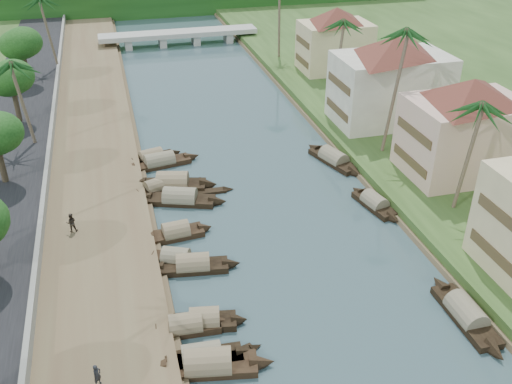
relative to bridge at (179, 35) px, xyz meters
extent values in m
plane|color=#384F54|center=(0.00, -72.00, -1.72)|extent=(220.00, 220.00, 0.00)
cube|color=brown|center=(-16.00, -52.00, -1.32)|extent=(10.00, 180.00, 0.80)
cube|color=#2C451B|center=(19.00, -52.00, -1.12)|extent=(16.00, 180.00, 1.20)
cube|color=slate|center=(-20.20, -52.00, -0.37)|extent=(0.40, 180.00, 1.10)
cube|color=#AAA89F|center=(0.00, 0.00, 0.28)|extent=(28.00, 4.00, 0.80)
cube|color=#AAA89F|center=(-9.00, 0.00, -0.82)|extent=(1.20, 3.50, 1.80)
cube|color=#AAA89F|center=(-3.00, 0.00, -0.82)|extent=(1.20, 3.50, 1.80)
cube|color=#AAA89F|center=(3.00, 0.00, -0.82)|extent=(1.20, 3.50, 1.80)
cube|color=#AAA89F|center=(9.00, 0.00, -0.82)|extent=(1.20, 3.50, 1.80)
cube|color=brown|center=(12.95, -74.00, 1.48)|extent=(0.10, 6.40, 0.90)
cube|color=brown|center=(12.95, -74.00, 4.68)|extent=(0.10, 6.40, 0.90)
cube|color=#DAAA9A|center=(20.00, -58.00, 3.23)|extent=(11.00, 8.00, 7.50)
pyramid|color=brown|center=(20.00, -58.00, 8.08)|extent=(14.11, 14.11, 2.20)
cube|color=brown|center=(14.45, -58.00, 1.35)|extent=(0.10, 6.40, 0.90)
cube|color=brown|center=(14.45, -58.00, 4.35)|extent=(0.10, 6.40, 0.90)
cube|color=white|center=(19.00, -44.00, 3.48)|extent=(13.00, 8.00, 8.00)
pyramid|color=brown|center=(19.00, -44.00, 8.58)|extent=(15.59, 15.59, 2.20)
cube|color=brown|center=(12.45, -44.00, 1.48)|extent=(0.10, 6.40, 0.90)
cube|color=brown|center=(12.45, -44.00, 4.68)|extent=(0.10, 6.40, 0.90)
cube|color=beige|center=(20.00, -24.00, 2.98)|extent=(10.00, 7.00, 7.00)
pyramid|color=brown|center=(20.00, -24.00, 7.58)|extent=(12.62, 12.62, 2.20)
cube|color=brown|center=(14.95, -24.00, 1.23)|extent=(0.10, 5.60, 0.90)
cube|color=brown|center=(14.95, -24.00, 4.03)|extent=(0.10, 5.60, 0.90)
cube|color=black|center=(-9.14, -76.25, -1.52)|extent=(6.55, 3.06, 0.70)
cone|color=black|center=(-5.70, -76.88, -1.44)|extent=(2.09, 2.06, 1.97)
cone|color=black|center=(-12.58, -75.62, -1.44)|extent=(2.09, 2.06, 1.97)
cylinder|color=#8A7058|center=(-9.14, -76.25, -1.14)|extent=(5.10, 2.87, 2.04)
cube|color=black|center=(-9.43, -75.56, -1.52)|extent=(5.45, 2.02, 0.70)
cone|color=black|center=(-6.46, -75.73, -1.44)|extent=(1.63, 1.63, 1.71)
cone|color=black|center=(-12.40, -75.38, -1.44)|extent=(1.63, 1.63, 1.71)
cylinder|color=gray|center=(-9.43, -75.56, -1.14)|extent=(4.19, 2.01, 1.78)
cube|color=black|center=(-10.00, -72.40, -1.52)|extent=(4.88, 1.90, 0.70)
cone|color=black|center=(-7.34, -72.55, -1.44)|extent=(1.47, 1.54, 1.62)
cone|color=black|center=(-12.66, -72.25, -1.44)|extent=(1.47, 1.54, 1.62)
cylinder|color=#8A7058|center=(-10.00, -72.40, -1.14)|extent=(3.76, 1.90, 1.69)
cube|color=black|center=(-8.62, -72.20, -1.52)|extent=(4.66, 2.46, 0.70)
cone|color=black|center=(-6.20, -72.63, -1.44)|extent=(1.56, 1.74, 1.68)
cone|color=black|center=(-11.05, -71.77, -1.44)|extent=(1.56, 1.74, 1.68)
cylinder|color=#8A7058|center=(-8.62, -72.20, -1.14)|extent=(3.64, 2.34, 1.78)
cube|color=black|center=(-9.58, -64.44, -1.52)|extent=(4.84, 3.37, 0.70)
cone|color=black|center=(-7.26, -65.48, -1.44)|extent=(1.82, 1.89, 1.62)
cone|color=black|center=(-11.89, -63.40, -1.44)|extent=(1.82, 1.89, 1.62)
cylinder|color=gray|center=(-9.58, -64.44, -1.14)|extent=(3.88, 2.99, 1.70)
cube|color=black|center=(-8.36, -65.68, -1.52)|extent=(5.77, 2.55, 0.70)
cone|color=black|center=(-5.30, -66.13, -1.44)|extent=(1.81, 1.80, 1.76)
cone|color=black|center=(-11.43, -65.23, -1.44)|extent=(1.81, 1.80, 1.76)
cylinder|color=#8A7058|center=(-8.36, -65.68, -1.14)|extent=(4.48, 2.42, 1.82)
cube|color=black|center=(-9.04, -60.69, -1.52)|extent=(4.91, 2.23, 0.70)
cone|color=black|center=(-6.41, -60.43, -1.44)|extent=(1.55, 1.73, 1.75)
cone|color=black|center=(-11.67, -60.95, -1.44)|extent=(1.55, 1.73, 1.75)
cylinder|color=#8A7058|center=(-9.04, -60.69, -1.14)|extent=(3.80, 2.19, 1.84)
cube|color=black|center=(-7.85, -55.01, -1.52)|extent=(6.87, 4.09, 0.70)
cone|color=black|center=(-4.41, -56.26, -1.44)|extent=(2.37, 2.30, 1.98)
cone|color=black|center=(-11.30, -53.77, -1.44)|extent=(2.37, 2.30, 1.98)
cylinder|color=gray|center=(-7.85, -55.01, -1.14)|extent=(5.43, 3.63, 2.04)
cube|color=black|center=(-9.75, -52.27, -1.52)|extent=(5.19, 3.24, 0.70)
cone|color=black|center=(-7.18, -51.31, -1.44)|extent=(1.84, 1.86, 1.61)
cone|color=black|center=(-12.32, -53.22, -1.44)|extent=(1.84, 1.86, 1.61)
cylinder|color=#8A7058|center=(-9.75, -52.27, -1.14)|extent=(4.12, 2.89, 1.68)
cube|color=black|center=(-8.14, -51.89, -1.52)|extent=(6.87, 3.81, 0.70)
cone|color=black|center=(-4.63, -52.80, -1.44)|extent=(2.34, 2.43, 2.22)
cone|color=black|center=(-11.64, -50.97, -1.44)|extent=(2.34, 2.43, 2.22)
cylinder|color=#8A7058|center=(-8.14, -51.89, -1.14)|extent=(5.41, 3.51, 2.33)
cube|color=black|center=(-8.86, -46.78, -1.52)|extent=(6.81, 2.98, 0.70)
cone|color=black|center=(-5.26, -46.13, -1.44)|extent=(2.12, 1.95, 1.86)
cone|color=black|center=(-12.46, -47.43, -1.44)|extent=(2.12, 1.95, 1.86)
cylinder|color=gray|center=(-8.86, -46.78, -1.14)|extent=(5.29, 2.77, 1.91)
cube|color=black|center=(-9.60, -45.41, -1.52)|extent=(5.33, 2.93, 0.70)
cone|color=black|center=(-6.88, -44.66, -1.44)|extent=(1.80, 1.82, 1.65)
cone|color=black|center=(-12.32, -46.15, -1.44)|extent=(1.80, 1.82, 1.65)
cylinder|color=#8A7058|center=(-9.60, -45.41, -1.14)|extent=(4.19, 2.68, 1.72)
cube|color=black|center=(9.48, -76.34, -1.52)|extent=(1.90, 6.56, 0.70)
cone|color=black|center=(9.50, -72.70, -1.44)|extent=(1.68, 1.86, 1.88)
cone|color=black|center=(9.46, -79.98, -1.44)|extent=(1.68, 1.86, 1.88)
cylinder|color=gray|center=(9.48, -76.34, -1.14)|extent=(1.96, 5.01, 1.93)
cube|color=black|center=(9.80, -60.56, -1.52)|extent=(2.68, 5.42, 0.70)
cone|color=black|center=(9.21, -57.74, -1.44)|extent=(1.76, 1.77, 1.65)
cone|color=black|center=(10.39, -63.39, -1.44)|extent=(1.76, 1.77, 1.65)
cylinder|color=gray|center=(9.80, -60.56, -1.14)|extent=(2.50, 4.24, 1.72)
cube|color=black|center=(9.51, -50.86, -1.52)|extent=(3.81, 6.86, 0.70)
cone|color=black|center=(8.39, -47.37, -1.44)|extent=(2.19, 2.30, 1.91)
cone|color=black|center=(10.62, -54.35, -1.44)|extent=(2.19, 2.30, 1.91)
cylinder|color=gray|center=(9.51, -50.86, -1.14)|extent=(3.41, 5.40, 1.96)
cube|color=black|center=(-7.69, -75.74, -1.62)|extent=(3.74, 1.73, 0.35)
cone|color=black|center=(-5.70, -75.21, -1.62)|extent=(1.09, 1.02, 0.81)
cone|color=black|center=(-9.68, -76.27, -1.62)|extent=(1.09, 1.02, 0.81)
cube|color=black|center=(-5.37, -53.85, -1.62)|extent=(4.48, 0.95, 0.35)
cone|color=black|center=(-2.85, -53.88, -1.62)|extent=(1.13, 0.91, 0.89)
cone|color=black|center=(-7.88, -53.82, -1.62)|extent=(1.13, 0.91, 0.89)
cylinder|color=brown|center=(16.00, -64.18, 4.47)|extent=(1.32, 0.36, 9.98)
sphere|color=#164317|center=(16.00, -64.18, 9.27)|extent=(3.20, 3.20, 3.20)
cylinder|color=brown|center=(15.00, -51.74, 6.05)|extent=(1.71, 0.36, 13.12)
sphere|color=#164317|center=(15.00, -51.74, 12.37)|extent=(3.20, 3.20, 3.20)
cylinder|color=brown|center=(16.00, -34.69, 4.49)|extent=(1.13, 0.36, 10.02)
sphere|color=#164317|center=(16.00, -34.69, 9.30)|extent=(3.20, 3.20, 3.20)
cylinder|color=brown|center=(-22.00, -40.30, 4.27)|extent=(1.22, 0.36, 9.17)
sphere|color=#164317|center=(-22.00, -40.30, 8.67)|extent=(3.20, 3.20, 3.20)
cylinder|color=brown|center=(14.00, -15.42, 4.95)|extent=(0.48, 0.36, 10.95)
cylinder|color=brown|center=(-20.50, -12.60, 4.82)|extent=(1.38, 0.36, 10.28)
cylinder|color=#4D3F2C|center=(-24.00, -48.89, 1.36)|extent=(0.60, 0.60, 3.44)
cylinder|color=#4D3F2C|center=(-24.00, -33.37, 1.48)|extent=(0.60, 0.60, 3.69)
ellipsoid|color=#153C10|center=(-24.00, -33.37, 5.01)|extent=(4.78, 4.78, 3.93)
cylinder|color=#4D3F2C|center=(-24.00, -19.16, 1.56)|extent=(0.60, 0.60, 3.85)
ellipsoid|color=#153C10|center=(-24.00, -19.16, 5.23)|extent=(5.00, 5.00, 4.11)
cylinder|color=#4D3F2C|center=(24.00, -42.78, 1.13)|extent=(0.60, 0.60, 3.39)
ellipsoid|color=#153C10|center=(24.00, -42.78, 4.37)|extent=(4.22, 4.22, 3.47)
imported|color=#23252B|center=(-15.91, -76.42, -0.14)|extent=(0.66, 0.67, 1.56)
imported|color=#362D26|center=(-17.66, -58.71, -0.04)|extent=(0.88, 0.70, 1.76)
camera|label=1|loc=(-12.87, -102.23, 26.55)|focal=40.00mm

